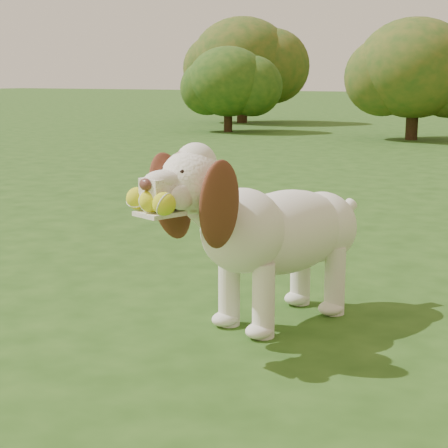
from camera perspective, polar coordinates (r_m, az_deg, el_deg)
The scene contains 5 objects.
ground at distance 3.34m, azimuth 4.11°, elevation -4.64°, with size 80.00×80.00×0.00m, color #214413.
dog at distance 2.73m, azimuth 3.36°, elevation -0.20°, with size 0.59×1.05×0.70m.
shrub_a at distance 12.47m, azimuth 0.32°, elevation 10.80°, with size 1.34×1.34×1.39m.
shrub_b at distance 11.22m, azimuth 14.32°, elevation 11.44°, with size 1.67×1.67×1.73m.
shrub_e at distance 14.94m, azimuth 1.41°, elevation 12.34°, with size 1.98×1.98×2.05m.
Camera 1 is at (1.35, -2.92, 0.91)m, focal length 60.00 mm.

